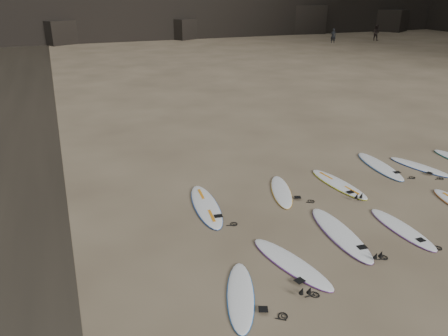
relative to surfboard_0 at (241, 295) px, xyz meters
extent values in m
plane|color=#897559|center=(3.91, 1.21, -0.04)|extent=(240.00, 240.00, 0.00)
cube|color=black|center=(11.91, 46.21, 1.12)|extent=(4.23, 4.46, 2.33)
cube|color=black|center=(28.91, 47.21, 1.76)|extent=(5.95, 5.19, 3.59)
cube|color=black|center=(41.91, 45.21, 1.40)|extent=(5.31, 5.56, 2.88)
cube|color=black|center=(-2.09, 46.21, 1.21)|extent=(4.49, 4.76, 2.49)
ellipsoid|color=white|center=(0.00, 0.00, 0.00)|extent=(1.32, 2.27, 0.08)
ellipsoid|color=white|center=(1.51, 0.61, 0.00)|extent=(1.21, 2.56, 0.09)
ellipsoid|color=white|center=(3.31, 1.29, 0.01)|extent=(0.92, 2.85, 0.10)
ellipsoid|color=white|center=(4.95, 0.92, 0.00)|extent=(0.56, 2.31, 0.08)
ellipsoid|color=white|center=(0.62, 3.95, 0.01)|extent=(0.97, 2.83, 0.10)
ellipsoid|color=white|center=(3.09, 4.04, 0.00)|extent=(1.31, 2.35, 0.08)
ellipsoid|color=white|center=(5.04, 3.86, 0.01)|extent=(0.83, 2.59, 0.09)
ellipsoid|color=white|center=(7.25, 4.59, 0.01)|extent=(0.99, 2.74, 0.10)
ellipsoid|color=white|center=(8.52, 4.05, 0.00)|extent=(1.13, 2.33, 0.08)
imported|color=black|center=(26.38, 35.75, 0.74)|extent=(0.67, 0.66, 1.56)
imported|color=black|center=(32.50, 36.20, 0.84)|extent=(1.01, 1.07, 1.75)
camera|label=1|loc=(-2.91, -6.59, 5.81)|focal=35.00mm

